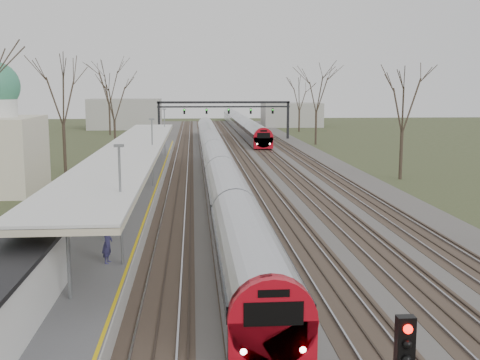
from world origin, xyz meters
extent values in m
cube|color=#474442|center=(0.00, 55.00, 0.05)|extent=(24.00, 160.00, 0.10)
cube|color=#4C3828|center=(-6.00, 55.00, 0.09)|extent=(2.60, 160.00, 0.06)
cube|color=gray|center=(-6.72, 55.00, 0.16)|extent=(0.07, 160.00, 0.12)
cube|color=gray|center=(-5.28, 55.00, 0.16)|extent=(0.07, 160.00, 0.12)
cube|color=#4C3828|center=(-2.50, 55.00, 0.09)|extent=(2.60, 160.00, 0.06)
cube|color=gray|center=(-3.22, 55.00, 0.16)|extent=(0.07, 160.00, 0.12)
cube|color=gray|center=(-1.78, 55.00, 0.16)|extent=(0.07, 160.00, 0.12)
cube|color=#4C3828|center=(1.00, 55.00, 0.09)|extent=(2.60, 160.00, 0.06)
cube|color=gray|center=(0.28, 55.00, 0.16)|extent=(0.07, 160.00, 0.12)
cube|color=gray|center=(1.72, 55.00, 0.16)|extent=(0.07, 160.00, 0.12)
cube|color=#4C3828|center=(4.50, 55.00, 0.09)|extent=(2.60, 160.00, 0.06)
cube|color=gray|center=(3.78, 55.00, 0.16)|extent=(0.07, 160.00, 0.12)
cube|color=gray|center=(5.22, 55.00, 0.16)|extent=(0.07, 160.00, 0.12)
cube|color=#4C3828|center=(8.00, 55.00, 0.09)|extent=(2.60, 160.00, 0.06)
cube|color=gray|center=(7.28, 55.00, 0.16)|extent=(0.07, 160.00, 0.12)
cube|color=gray|center=(8.72, 55.00, 0.16)|extent=(0.07, 160.00, 0.12)
cube|color=#9E9B93|center=(-9.05, 37.50, 0.50)|extent=(3.50, 69.00, 1.00)
cylinder|color=slate|center=(-9.05, 10.00, 2.50)|extent=(0.14, 0.14, 3.00)
cylinder|color=slate|center=(-9.05, 18.00, 2.50)|extent=(0.14, 0.14, 3.00)
cylinder|color=slate|center=(-9.05, 26.00, 2.50)|extent=(0.14, 0.14, 3.00)
cylinder|color=slate|center=(-9.05, 34.00, 2.50)|extent=(0.14, 0.14, 3.00)
cylinder|color=slate|center=(-9.05, 42.00, 2.50)|extent=(0.14, 0.14, 3.00)
cylinder|color=slate|center=(-9.05, 50.00, 2.50)|extent=(0.14, 0.14, 3.00)
cube|color=silver|center=(-9.05, 33.00, 4.05)|extent=(4.10, 50.00, 0.12)
cube|color=beige|center=(-9.05, 33.00, 3.88)|extent=(4.10, 50.00, 0.25)
cube|color=black|center=(-10.00, 85.00, 3.00)|extent=(0.35, 0.35, 6.00)
cube|color=black|center=(10.50, 85.00, 3.00)|extent=(0.35, 0.35, 6.00)
cube|color=black|center=(0.25, 85.00, 5.90)|extent=(21.00, 0.35, 0.35)
cube|color=black|center=(0.25, 85.00, 5.20)|extent=(21.00, 0.25, 0.25)
cube|color=black|center=(-6.00, 84.80, 4.50)|extent=(0.32, 0.22, 0.85)
sphere|color=#0CFF19|center=(-6.00, 84.66, 4.75)|extent=(0.16, 0.16, 0.16)
cube|color=black|center=(-2.50, 84.80, 4.50)|extent=(0.32, 0.22, 0.85)
sphere|color=#0CFF19|center=(-2.50, 84.66, 4.75)|extent=(0.16, 0.16, 0.16)
cube|color=black|center=(1.00, 84.80, 4.50)|extent=(0.32, 0.22, 0.85)
sphere|color=#0CFF19|center=(1.00, 84.66, 4.75)|extent=(0.16, 0.16, 0.16)
cube|color=black|center=(4.50, 84.80, 4.50)|extent=(0.32, 0.22, 0.85)
sphere|color=#0CFF19|center=(4.50, 84.66, 4.75)|extent=(0.16, 0.16, 0.16)
cube|color=black|center=(8.00, 84.80, 4.50)|extent=(0.32, 0.22, 0.85)
sphere|color=#0CFF19|center=(8.00, 84.66, 4.75)|extent=(0.16, 0.16, 0.16)
cylinder|color=#2D231C|center=(-17.00, 48.00, 2.48)|extent=(0.30, 0.30, 4.95)
cylinder|color=#2D231C|center=(14.00, 42.00, 2.25)|extent=(0.30, 0.30, 4.50)
cube|color=#AAADB4|center=(-2.50, 50.57, 1.10)|extent=(2.55, 90.00, 1.60)
cylinder|color=#AAADB4|center=(-2.50, 50.57, 1.75)|extent=(2.60, 89.70, 2.60)
cube|color=black|center=(-2.50, 50.57, 1.85)|extent=(2.62, 89.40, 0.55)
cube|color=#A60915|center=(-2.50, 5.67, 1.05)|extent=(2.55, 0.50, 1.50)
cylinder|color=#A60915|center=(-2.50, 5.72, 1.75)|extent=(2.60, 0.60, 2.60)
cube|color=black|center=(-2.50, 5.45, 2.05)|extent=(1.70, 0.12, 0.70)
sphere|color=white|center=(-3.35, 5.47, 0.95)|extent=(0.22, 0.22, 0.22)
sphere|color=white|center=(-1.65, 5.47, 0.95)|extent=(0.22, 0.22, 0.22)
cube|color=black|center=(-2.50, 50.57, 0.17)|extent=(1.80, 89.00, 0.35)
cube|color=#AAADB4|center=(4.50, 104.89, 1.10)|extent=(2.55, 75.00, 1.60)
cylinder|color=#AAADB4|center=(4.50, 104.89, 1.75)|extent=(2.60, 74.70, 2.60)
cube|color=black|center=(4.50, 104.89, 1.85)|extent=(2.62, 74.40, 0.55)
cube|color=#A60915|center=(4.50, 67.49, 1.05)|extent=(2.55, 0.50, 1.50)
cylinder|color=#A60915|center=(4.50, 67.54, 1.75)|extent=(2.60, 0.60, 2.60)
cube|color=black|center=(4.50, 67.27, 2.05)|extent=(1.70, 0.12, 0.70)
sphere|color=white|center=(3.65, 67.29, 0.95)|extent=(0.22, 0.22, 0.22)
sphere|color=white|center=(5.35, 67.29, 0.95)|extent=(0.22, 0.22, 0.22)
cube|color=black|center=(4.50, 104.89, 0.17)|extent=(1.80, 74.00, 0.35)
imported|color=navy|center=(-8.34, 14.27, 1.87)|extent=(0.49, 0.68, 1.74)
cube|color=black|center=(-0.75, -0.07, 3.60)|extent=(0.35, 0.22, 1.00)
sphere|color=#FF0C05|center=(-0.75, -0.20, 3.90)|extent=(0.18, 0.18, 0.18)
camera|label=1|loc=(-4.70, -10.54, 8.37)|focal=45.00mm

